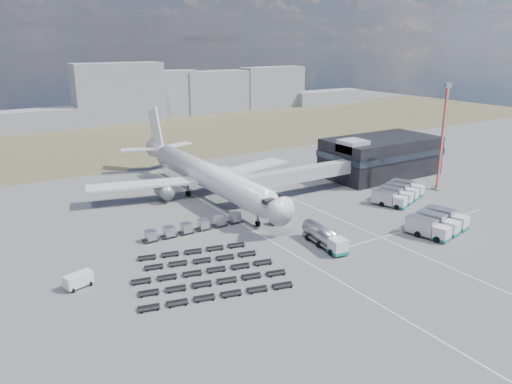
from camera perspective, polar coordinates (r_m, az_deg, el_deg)
ground at (r=90.04m, az=3.30°, el=-5.63°), size 420.00×420.00×0.00m
grass_strip at (r=187.19m, az=-16.68°, el=5.66°), size 420.00×90.00×0.01m
lane_markings at (r=97.79m, az=6.96°, el=-3.85°), size 47.12×110.00×0.01m
terminal at (r=136.00m, az=14.00°, el=4.04°), size 30.40×16.40×11.00m
jet_bridge at (r=112.91m, az=3.93°, el=1.80°), size 30.30×3.80×7.05m
airliner at (r=114.81m, az=-6.05°, el=2.12°), size 51.59×64.53×17.62m
skyline at (r=224.74m, az=-23.61°, el=9.21°), size 323.90×23.59×25.84m
fuel_tanker at (r=87.96m, az=7.84°, el=-5.11°), size 3.80×10.97×3.47m
pushback_tug at (r=98.01m, az=2.50°, el=-3.25°), size 3.14×1.87×1.40m
utility_van at (r=78.06m, az=-19.62°, el=-9.52°), size 4.35×2.90×2.16m
catering_truck at (r=127.50m, az=-3.31°, el=1.93°), size 2.84×6.39×2.88m
service_trucks_near at (r=99.63m, az=20.02°, el=-3.34°), size 12.01×10.10×3.19m
service_trucks_far at (r=116.46m, az=15.98°, el=-0.13°), size 15.04×11.60×2.95m
uld_row at (r=94.45m, az=-7.00°, el=-3.90°), size 20.38×2.03×1.85m
baggage_dollies at (r=78.22m, az=-5.84°, el=-9.08°), size 24.75×22.00×0.70m
floodlight_mast at (r=125.10m, az=20.52°, el=5.85°), size 2.40×1.96×25.33m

